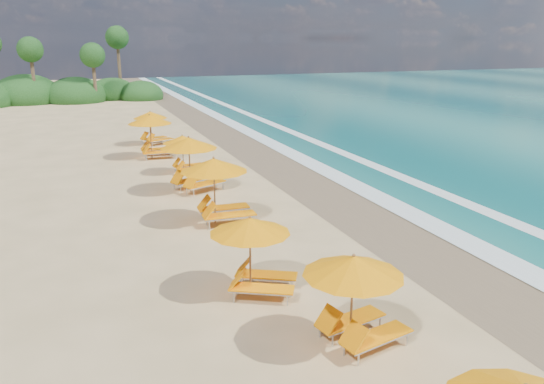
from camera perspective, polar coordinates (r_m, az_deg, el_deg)
The scene contains 11 objects.
ground at distance 20.26m, azimuth 0.00°, elevation -3.26°, with size 160.00×160.00×0.00m, color #D3B47C.
wet_sand at distance 21.92m, azimuth 9.84°, elevation -1.98°, with size 4.00×160.00×0.01m, color #7E684B.
surf_foam at distance 23.35m, azimuth 15.58°, elevation -1.17°, with size 4.00×160.00×0.01m.
station_2 at distance 12.19m, azimuth 9.15°, elevation -10.64°, with size 2.75×2.64×2.26m.
station_3 at distance 14.41m, azimuth -1.67°, elevation -6.23°, with size 2.95×2.95×2.21m.
station_4 at distance 20.03m, azimuth -5.61°, elevation 0.70°, with size 2.82×2.62×2.54m.
station_5 at distance 24.31m, azimuth -8.40°, elevation 3.37°, with size 3.35×3.32×2.57m.
station_6 at distance 27.80m, azimuth -9.16°, elevation 4.28°, with size 2.26×2.11×2.02m.
station_7 at distance 31.80m, azimuth -12.46°, elevation 6.13°, with size 2.80×2.59×2.55m.
station_8 at distance 35.91m, azimuth -12.54°, elevation 6.93°, with size 2.85×2.80×2.22m.
treeline at distance 63.75m, azimuth -23.75°, elevation 9.58°, with size 25.80×8.80×9.74m.
Camera 1 is at (-6.73, -17.90, 6.70)m, focal length 35.36 mm.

